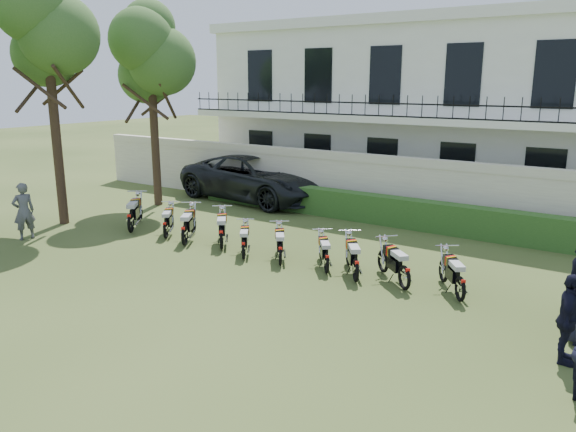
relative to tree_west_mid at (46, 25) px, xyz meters
name	(u,v)px	position (x,y,z in m)	size (l,w,h in m)	color
ground	(264,285)	(9.46, -1.00, -6.67)	(100.00, 100.00, 0.00)	#34431B
perimeter_wall	(396,188)	(9.46, 7.00, -5.50)	(30.00, 0.35, 2.30)	beige
hedge	(413,214)	(10.46, 6.20, -6.17)	(18.00, 0.60, 1.00)	#264B1A
building	(454,109)	(9.46, 12.96, -2.96)	(20.40, 9.60, 7.40)	white
tree_west_mid	(46,25)	(0.00, 0.00, 0.00)	(3.40, 3.20, 8.82)	#473323
tree_west_near	(151,54)	(0.50, 4.00, -0.78)	(3.40, 3.20, 7.90)	#473323
motorcycle_0	(130,218)	(3.01, 0.39, -6.13)	(1.37, 1.76, 1.16)	black
motorcycle_1	(165,225)	(4.45, 0.55, -6.22)	(1.14, 1.49, 0.98)	black
motorcycle_2	(184,230)	(5.52, 0.30, -6.16)	(1.16, 1.76, 1.10)	black
motorcycle_3	(221,234)	(6.70, 0.62, -6.17)	(1.31, 1.61, 1.08)	black
motorcycle_4	(244,245)	(7.82, 0.26, -6.24)	(1.04, 1.43, 0.92)	black
motorcycle_5	(280,250)	(8.97, 0.40, -6.22)	(1.12, 1.50, 0.98)	black
motorcycle_6	(327,258)	(10.34, 0.54, -6.24)	(1.10, 1.40, 0.93)	black
motorcycle_7	(356,264)	(11.27, 0.39, -6.19)	(1.18, 1.59, 1.03)	black
motorcycle_8	(405,272)	(12.49, 0.54, -6.19)	(1.46, 1.35, 1.04)	black
motorcycle_9	(461,283)	(13.82, 0.57, -6.21)	(1.15, 1.55, 1.00)	black
suv	(257,178)	(3.25, 6.95, -5.72)	(3.13, 6.80, 1.89)	black
inspector	(24,211)	(0.76, -1.92, -5.76)	(0.66, 0.44, 1.82)	slate
officer_2	(568,319)	(16.23, -1.18, -5.84)	(0.97, 0.41, 1.66)	black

